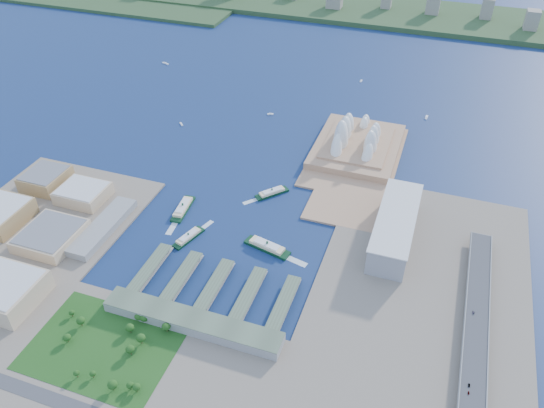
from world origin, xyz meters
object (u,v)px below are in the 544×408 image
at_px(ferry_b, 272,191).
at_px(car_c, 474,312).
at_px(ferry_c, 188,236).
at_px(toaster_building, 395,227).
at_px(ferry_d, 267,245).
at_px(ferry_a, 183,207).
at_px(opera_house, 359,133).
at_px(car_b, 469,385).
at_px(car_a, 469,393).

bearing_deg(ferry_b, car_c, 13.10).
height_order(ferry_b, ferry_c, ferry_b).
distance_m(toaster_building, ferry_d, 163.75).
distance_m(ferry_a, ferry_b, 128.18).
bearing_deg(ferry_c, opera_house, -101.70).
bearing_deg(opera_house, car_b, -64.63).
distance_m(ferry_c, car_c, 350.96).
relative_size(ferry_d, car_c, 12.90).
distance_m(car_a, car_b, 8.26).
relative_size(car_a, car_b, 0.88).
relative_size(toaster_building, car_b, 39.35).
relative_size(toaster_building, car_c, 32.47).
bearing_deg(car_c, ferry_b, -28.11).
bearing_deg(toaster_building, ferry_a, -173.14).
distance_m(car_a, car_c, 102.34).
distance_m(toaster_building, ferry_c, 264.03).
relative_size(ferry_b, car_c, 10.50).
distance_m(opera_house, car_b, 446.02).
height_order(car_b, car_c, car_c).
xyz_separation_m(toaster_building, car_a, (101.00, -210.98, -5.06)).
bearing_deg(ferry_a, car_a, -30.06).
relative_size(opera_house, ferry_a, 3.07).
bearing_deg(car_b, ferry_c, 161.58).
xyz_separation_m(ferry_c, car_b, (350.07, -116.56, 10.86)).
height_order(ferry_a, ferry_c, ferry_a).
height_order(toaster_building, ferry_b, toaster_building).
bearing_deg(ferry_b, ferry_c, -77.33).
relative_size(ferry_a, ferry_b, 1.17).
relative_size(opera_house, ferry_d, 2.92).
bearing_deg(toaster_building, ferry_c, -160.92).
distance_m(ferry_a, ferry_d, 141.11).
distance_m(ferry_b, car_b, 372.14).
height_order(toaster_building, ferry_a, toaster_building).
relative_size(ferry_c, car_a, 14.24).
bearing_deg(car_b, ferry_d, 151.95).
bearing_deg(ferry_d, opera_house, 1.46).
distance_m(ferry_c, car_b, 369.12).
distance_m(opera_house, car_c, 363.33).
relative_size(opera_house, toaster_building, 1.16).
height_order(opera_house, ferry_d, opera_house).
bearing_deg(car_b, ferry_b, 139.00).
relative_size(toaster_building, ferry_c, 3.16).
height_order(ferry_a, ferry_d, ferry_d).
xyz_separation_m(ferry_d, car_b, (248.05, -132.18, 9.68)).
xyz_separation_m(toaster_building, ferry_a, (-283.38, -34.10, -14.96)).
xyz_separation_m(ferry_b, car_c, (280.74, -149.96, 10.80)).
bearing_deg(toaster_building, ferry_d, -154.37).
distance_m(ferry_b, ferry_d, 116.54).
height_order(ferry_b, car_b, car_b).
distance_m(car_b, car_c, 94.08).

